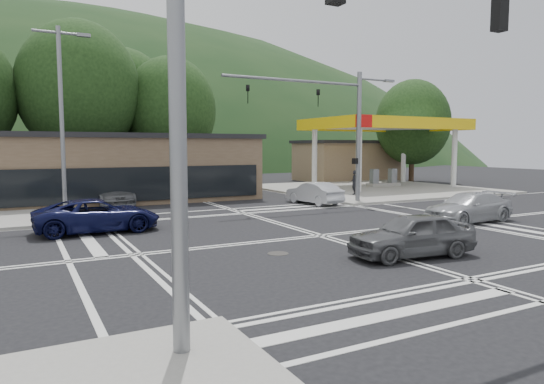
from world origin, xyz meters
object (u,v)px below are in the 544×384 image
car_queue_b (207,188)px  car_queue_a (314,193)px  car_blue_west (98,215)px  pedestrian (354,182)px  car_grey_center (412,235)px  car_northbound (111,193)px  car_silver_east (468,207)px

car_queue_b → car_queue_a: bearing=128.1°
car_blue_west → pedestrian: 19.00m
car_grey_center → pedestrian: (9.76, 15.68, 0.29)m
car_queue_b → car_northbound: 6.57m
car_queue_b → car_northbound: bearing=11.0°
car_queue_a → car_northbound: car_northbound is taller
car_grey_center → car_northbound: bearing=-155.0°
car_grey_center → car_queue_a: size_ratio=1.02×
car_blue_west → car_northbound: 9.66m
car_northbound → pedestrian: 16.12m
car_grey_center → car_queue_b: bearing=-174.1°
car_queue_a → car_northbound: bearing=-33.3°
car_silver_east → car_blue_west: bearing=-111.2°
car_northbound → car_queue_b: bearing=5.4°
car_blue_west → car_grey_center: car_grey_center is taller
pedestrian → car_northbound: bearing=-54.5°
car_blue_west → car_queue_a: 13.71m
car_grey_center → car_northbound: size_ratio=0.83×
pedestrian → car_queue_a: bearing=-17.8°
car_grey_center → car_queue_a: car_grey_center is taller
car_blue_west → car_queue_a: size_ratio=1.22×
car_queue_a → car_queue_b: (-4.50, 6.37, 0.02)m
car_blue_west → car_silver_east: bearing=-109.4°
car_queue_b → car_grey_center: bearing=91.5°
car_grey_center → car_queue_b: car_grey_center is taller
car_blue_west → pedestrian: bearing=-71.2°
car_blue_west → car_queue_b: same height
car_queue_a → car_queue_b: bearing=-61.8°
car_northbound → car_blue_west: bearing=-105.4°
car_grey_center → car_queue_a: 14.27m
car_blue_west → car_northbound: car_northbound is taller
car_silver_east → car_queue_b: 17.16m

